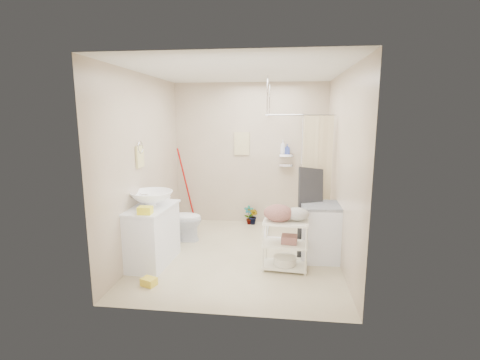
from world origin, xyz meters
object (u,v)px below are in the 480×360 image
object	(u,v)px
toilet	(180,219)
laundry_rack	(285,240)
vanity	(152,235)
washing_machine	(320,231)

from	to	relation	value
toilet	laundry_rack	world-z (taller)	laundry_rack
vanity	washing_machine	bearing A→B (deg)	14.44
toilet	laundry_rack	xyz separation A→B (m)	(1.69, -0.91, 0.04)
toilet	laundry_rack	distance (m)	1.92
washing_machine	laundry_rack	size ratio (longest dim) A/B	0.99
toilet	washing_machine	bearing A→B (deg)	-106.23
vanity	washing_machine	distance (m)	2.34
washing_machine	laundry_rack	world-z (taller)	laundry_rack
toilet	washing_machine	size ratio (longest dim) A/B	0.90
washing_machine	laundry_rack	bearing A→B (deg)	-141.76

